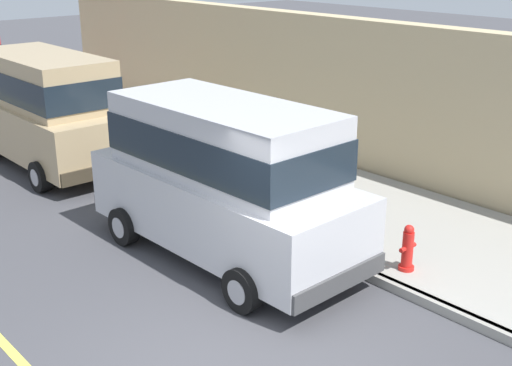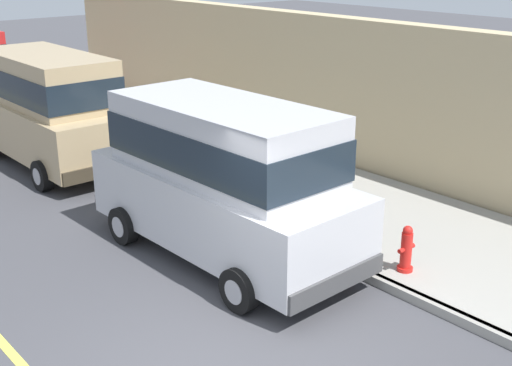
% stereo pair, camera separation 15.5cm
% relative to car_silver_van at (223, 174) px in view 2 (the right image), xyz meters
% --- Properties ---
extents(curb, '(0.16, 64.00, 0.14)m').
position_rel_car_silver_van_xyz_m(curb, '(1.10, -2.39, -1.32)').
color(curb, gray).
rests_on(curb, ground).
extents(sidewalk, '(3.60, 64.00, 0.14)m').
position_rel_car_silver_van_xyz_m(sidewalk, '(2.90, -2.39, -1.32)').
color(sidewalk, '#99968E').
rests_on(sidewalk, ground).
extents(car_silver_van, '(2.21, 4.94, 2.52)m').
position_rel_car_silver_van_xyz_m(car_silver_van, '(0.00, 0.00, 0.00)').
color(car_silver_van, '#BCBCC1').
rests_on(car_silver_van, ground).
extents(car_tan_van, '(2.15, 4.91, 2.52)m').
position_rel_car_silver_van_xyz_m(car_tan_van, '(0.01, 6.29, 0.00)').
color(car_tan_van, tan).
rests_on(car_tan_van, ground).
extents(dog_tan, '(0.64, 0.49, 0.49)m').
position_rel_car_silver_van_xyz_m(dog_tan, '(2.71, 1.27, -0.97)').
color(dog_tan, tan).
rests_on(dog_tan, sidewalk).
extents(fire_hydrant, '(0.34, 0.24, 0.72)m').
position_rel_car_silver_van_xyz_m(fire_hydrant, '(1.55, -2.41, -0.92)').
color(fire_hydrant, red).
rests_on(fire_hydrant, sidewalk).
extents(building_facade, '(0.50, 20.00, 3.30)m').
position_rel_car_silver_van_xyz_m(building_facade, '(5.00, 3.60, 0.25)').
color(building_facade, tan).
rests_on(building_facade, ground).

